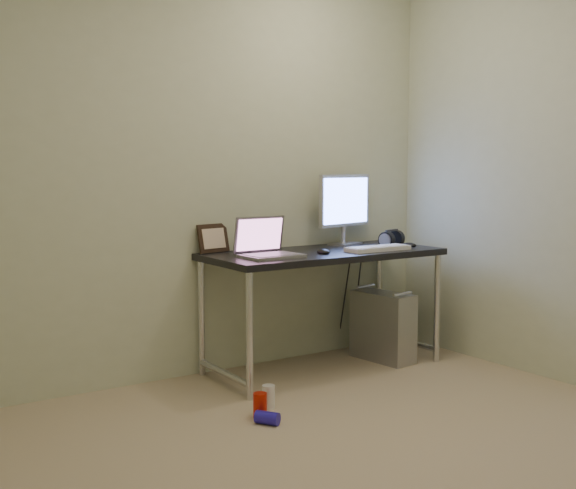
# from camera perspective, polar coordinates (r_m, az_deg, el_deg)

# --- Properties ---
(floor) EXTENTS (3.50, 3.50, 0.00)m
(floor) POSITION_cam_1_polar(r_m,az_deg,el_deg) (3.17, 7.41, -17.48)
(floor) COLOR tan
(floor) RESTS_ON ground
(wall_back) EXTENTS (3.50, 0.02, 2.50)m
(wall_back) POSITION_cam_1_polar(r_m,az_deg,el_deg) (4.38, -7.65, 5.80)
(wall_back) COLOR beige
(wall_back) RESTS_ON ground
(desk) EXTENTS (1.50, 0.66, 0.75)m
(desk) POSITION_cam_1_polar(r_m,az_deg,el_deg) (4.52, 2.81, -1.56)
(desk) COLOR black
(desk) RESTS_ON ground
(tower_computer) EXTENTS (0.24, 0.45, 0.48)m
(tower_computer) POSITION_cam_1_polar(r_m,az_deg,el_deg) (4.83, 7.50, -6.42)
(tower_computer) COLOR #A4A3A8
(tower_computer) RESTS_ON ground
(cable_a) EXTENTS (0.01, 0.16, 0.69)m
(cable_a) POSITION_cam_1_polar(r_m,az_deg,el_deg) (5.02, 4.55, -3.89)
(cable_a) COLOR black
(cable_a) RESTS_ON ground
(cable_b) EXTENTS (0.02, 0.11, 0.71)m
(cable_b) POSITION_cam_1_polar(r_m,az_deg,el_deg) (5.07, 5.49, -4.05)
(cable_b) COLOR black
(cable_b) RESTS_ON ground
(can_red) EXTENTS (0.08, 0.08, 0.13)m
(can_red) POSITION_cam_1_polar(r_m,az_deg,el_deg) (3.76, -2.22, -12.59)
(can_red) COLOR #BD1806
(can_red) RESTS_ON ground
(can_white) EXTENTS (0.09, 0.09, 0.12)m
(can_white) POSITION_cam_1_polar(r_m,az_deg,el_deg) (3.89, -1.55, -11.94)
(can_white) COLOR silver
(can_white) RESTS_ON ground
(can_blue) EXTENTS (0.12, 0.14, 0.07)m
(can_blue) POSITION_cam_1_polar(r_m,az_deg,el_deg) (3.67, -1.65, -13.54)
(can_blue) COLOR #251AB4
(can_blue) RESTS_ON ground
(laptop) EXTENTS (0.34, 0.28, 0.23)m
(laptop) POSITION_cam_1_polar(r_m,az_deg,el_deg) (4.21, -1.68, -0.23)
(laptop) COLOR #BBBAC2
(laptop) RESTS_ON desk
(monitor) EXTENTS (0.50, 0.19, 0.47)m
(monitor) POSITION_cam_1_polar(r_m,az_deg,el_deg) (4.87, 4.51, 3.23)
(monitor) COLOR #BBBAC2
(monitor) RESTS_ON desk
(keyboard) EXTENTS (0.44, 0.14, 0.03)m
(keyboard) POSITION_cam_1_polar(r_m,az_deg,el_deg) (4.56, 7.12, -0.31)
(keyboard) COLOR white
(keyboard) RESTS_ON desk
(mouse_right) EXTENTS (0.09, 0.11, 0.03)m
(mouse_right) POSITION_cam_1_polar(r_m,az_deg,el_deg) (4.83, 9.56, 0.04)
(mouse_right) COLOR black
(mouse_right) RESTS_ON desk
(mouse_left) EXTENTS (0.08, 0.12, 0.04)m
(mouse_left) POSITION_cam_1_polar(r_m,az_deg,el_deg) (4.37, 2.80, -0.48)
(mouse_left) COLOR black
(mouse_left) RESTS_ON desk
(headphones) EXTENTS (0.21, 0.12, 0.12)m
(headphones) POSITION_cam_1_polar(r_m,az_deg,el_deg) (5.00, 8.19, 0.45)
(headphones) COLOR black
(headphones) RESTS_ON desk
(picture_frame) EXTENTS (0.23, 0.10, 0.18)m
(picture_frame) POSITION_cam_1_polar(r_m,az_deg,el_deg) (4.44, -5.94, 0.49)
(picture_frame) COLOR black
(picture_frame) RESTS_ON desk
(webcam) EXTENTS (0.05, 0.05, 0.13)m
(webcam) POSITION_cam_1_polar(r_m,az_deg,el_deg) (4.46, -3.77, 0.67)
(webcam) COLOR silver
(webcam) RESTS_ON desk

